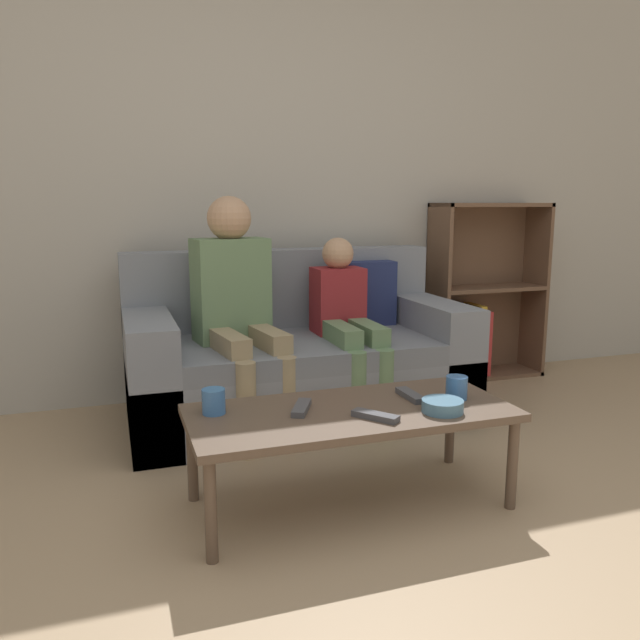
% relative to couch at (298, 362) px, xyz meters
% --- Properties ---
extents(ground_plane, '(22.00, 22.00, 0.00)m').
position_rel_couch_xyz_m(ground_plane, '(-0.12, -1.80, -0.29)').
color(ground_plane, tan).
extents(wall_back, '(12.00, 0.06, 2.60)m').
position_rel_couch_xyz_m(wall_back, '(-0.12, 0.53, 1.01)').
color(wall_back, '#B7B2A8').
rests_on(wall_back, ground_plane).
extents(couch, '(1.72, 0.86, 0.86)m').
position_rel_couch_xyz_m(couch, '(0.00, 0.00, 0.00)').
color(couch, gray).
rests_on(couch, ground_plane).
extents(bookshelf, '(0.74, 0.28, 1.12)m').
position_rel_couch_xyz_m(bookshelf, '(1.32, 0.38, 0.16)').
color(bookshelf, brown).
rests_on(bookshelf, ground_plane).
extents(coffee_table, '(1.19, 0.52, 0.37)m').
position_rel_couch_xyz_m(coffee_table, '(-0.10, -1.02, 0.05)').
color(coffee_table, brown).
rests_on(coffee_table, ground_plane).
extents(person_adult, '(0.41, 0.64, 1.15)m').
position_rel_couch_xyz_m(person_adult, '(-0.33, -0.08, 0.38)').
color(person_adult, '#9E8966').
rests_on(person_adult, ground_plane).
extents(person_child, '(0.25, 0.60, 0.94)m').
position_rel_couch_xyz_m(person_child, '(0.23, -0.12, 0.25)').
color(person_child, '#66845B').
rests_on(person_child, ground_plane).
extents(cup_near, '(0.08, 0.08, 0.09)m').
position_rel_couch_xyz_m(cup_near, '(0.33, -1.04, 0.13)').
color(cup_near, '#3D70B2').
rests_on(cup_near, coffee_table).
extents(cup_far, '(0.08, 0.08, 0.09)m').
position_rel_couch_xyz_m(cup_far, '(-0.59, -0.91, 0.13)').
color(cup_far, '#3D70B2').
rests_on(cup_far, coffee_table).
extents(tv_remote_0, '(0.12, 0.17, 0.02)m').
position_rel_couch_xyz_m(tv_remote_0, '(-0.28, -0.98, 0.09)').
color(tv_remote_0, '#47474C').
rests_on(tv_remote_0, coffee_table).
extents(tv_remote_1, '(0.05, 0.17, 0.02)m').
position_rel_couch_xyz_m(tv_remote_1, '(0.16, -0.98, 0.09)').
color(tv_remote_1, '#47474C').
rests_on(tv_remote_1, coffee_table).
extents(tv_remote_2, '(0.14, 0.16, 0.02)m').
position_rel_couch_xyz_m(tv_remote_2, '(-0.06, -1.15, 0.09)').
color(tv_remote_2, '#47474C').
rests_on(tv_remote_2, coffee_table).
extents(snack_bowl, '(0.15, 0.15, 0.05)m').
position_rel_couch_xyz_m(snack_bowl, '(0.20, -1.16, 0.10)').
color(snack_bowl, teal).
rests_on(snack_bowl, coffee_table).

